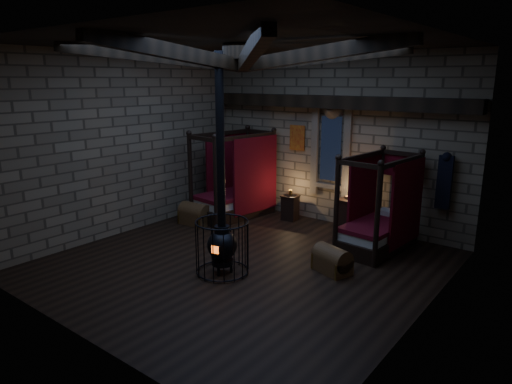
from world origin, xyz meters
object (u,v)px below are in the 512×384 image
Objects in this scene: trunk_right at (332,261)px; stove at (222,242)px; bed_right at (379,226)px; bed_left at (236,196)px; trunk_left at (195,215)px.

trunk_right is 2.12m from stove.
bed_right is 0.50× the size of stove.
bed_left reaches higher than trunk_left.
stove is (2.58, -1.83, 0.37)m from trunk_left.
bed_right is (4.04, 0.02, -0.05)m from bed_left.
bed_right is 1.78m from trunk_right.
trunk_right is at bearing 25.38° from stove.
trunk_left is at bearing -159.13° from bed_right.
bed_right is at bearing 12.68° from trunk_left.
bed_right reaches higher than trunk_left.
trunk_left is at bearing -168.77° from trunk_right.
bed_left reaches higher than bed_right.
trunk_right is at bearing -10.08° from trunk_left.
stove is at bearing -122.87° from trunk_right.
stove reaches higher than trunk_left.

